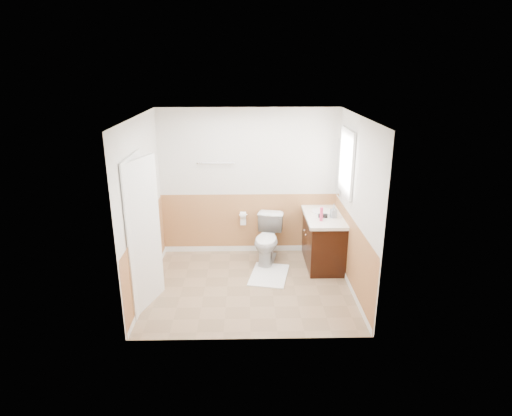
{
  "coord_description": "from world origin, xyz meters",
  "views": [
    {
      "loc": [
        -0.03,
        -5.73,
        3.16
      ],
      "look_at": [
        0.1,
        0.25,
        1.15
      ],
      "focal_mm": 30.23,
      "sensor_mm": 36.0,
      "label": 1
    }
  ],
  "objects_px": {
    "bath_mat": "(269,275)",
    "toilet": "(268,239)",
    "vanity_cabinet": "(323,241)",
    "lotion_bottle": "(321,214)",
    "soap_dispenser": "(334,212)"
  },
  "relations": [
    {
      "from": "lotion_bottle",
      "to": "soap_dispenser",
      "type": "distance_m",
      "value": 0.27
    },
    {
      "from": "bath_mat",
      "to": "soap_dispenser",
      "type": "bearing_deg",
      "value": 17.17
    },
    {
      "from": "bath_mat",
      "to": "soap_dispenser",
      "type": "xyz_separation_m",
      "value": [
        1.03,
        0.32,
        0.94
      ]
    },
    {
      "from": "lotion_bottle",
      "to": "soap_dispenser",
      "type": "relative_size",
      "value": 1.13
    },
    {
      "from": "toilet",
      "to": "lotion_bottle",
      "type": "xyz_separation_m",
      "value": [
        0.81,
        -0.38,
        0.57
      ]
    },
    {
      "from": "toilet",
      "to": "soap_dispenser",
      "type": "distance_m",
      "value": 1.19
    },
    {
      "from": "vanity_cabinet",
      "to": "soap_dispenser",
      "type": "relative_size",
      "value": 5.65
    },
    {
      "from": "vanity_cabinet",
      "to": "soap_dispenser",
      "type": "xyz_separation_m",
      "value": [
        0.12,
        -0.11,
        0.55
      ]
    },
    {
      "from": "bath_mat",
      "to": "toilet",
      "type": "bearing_deg",
      "value": 90.0
    },
    {
      "from": "lotion_bottle",
      "to": "soap_dispenser",
      "type": "xyz_separation_m",
      "value": [
        0.22,
        0.16,
        -0.01
      ]
    },
    {
      "from": "toilet",
      "to": "vanity_cabinet",
      "type": "relative_size",
      "value": 0.71
    },
    {
      "from": "bath_mat",
      "to": "soap_dispenser",
      "type": "distance_m",
      "value": 1.43
    },
    {
      "from": "vanity_cabinet",
      "to": "lotion_bottle",
      "type": "bearing_deg",
      "value": -110.28
    },
    {
      "from": "bath_mat",
      "to": "lotion_bottle",
      "type": "bearing_deg",
      "value": 11.2
    },
    {
      "from": "toilet",
      "to": "lotion_bottle",
      "type": "bearing_deg",
      "value": -13.31
    }
  ]
}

